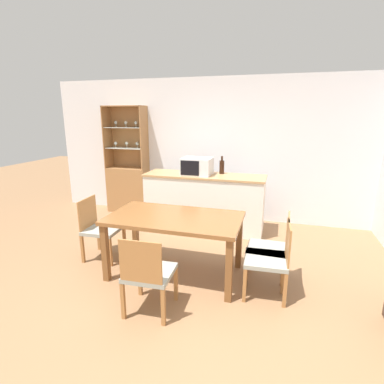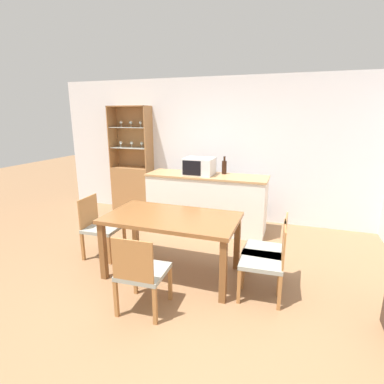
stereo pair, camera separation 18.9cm
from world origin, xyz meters
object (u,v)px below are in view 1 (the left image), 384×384
at_px(dining_chair_side_right_near, 270,259).
at_px(dining_table, 175,224).
at_px(dining_chair_head_near, 148,273).
at_px(dining_chair_side_left_far, 100,228).
at_px(microwave, 197,166).
at_px(dining_chair_side_right_far, 271,249).
at_px(display_cabinet, 128,182).
at_px(wine_bottle, 222,167).

bearing_deg(dining_chair_side_right_near, dining_table, 80.20).
bearing_deg(dining_table, dining_chair_head_near, -89.84).
relative_size(dining_chair_side_left_far, microwave, 1.73).
bearing_deg(microwave, dining_table, -84.22).
xyz_separation_m(dining_chair_head_near, microwave, (-0.16, 2.32, 0.66)).
height_order(dining_chair_side_left_far, dining_chair_side_right_far, same).
bearing_deg(display_cabinet, dining_table, -50.37).
distance_m(display_cabinet, dining_table, 2.71).
height_order(display_cabinet, dining_chair_side_left_far, display_cabinet).
bearing_deg(wine_bottle, dining_chair_head_near, -94.98).
relative_size(display_cabinet, dining_chair_side_left_far, 2.49).
height_order(dining_table, dining_chair_head_near, dining_chair_head_near).
bearing_deg(dining_table, wine_bottle, 82.75).
relative_size(dining_chair_side_right_far, dining_chair_head_near, 1.00).
height_order(display_cabinet, dining_table, display_cabinet).
bearing_deg(dining_chair_side_right_near, display_cabinet, 48.87).
height_order(dining_table, dining_chair_side_right_near, dining_chair_side_right_near).
xyz_separation_m(dining_table, microwave, (-0.16, 1.55, 0.43)).
bearing_deg(microwave, dining_chair_head_near, -86.09).
bearing_deg(dining_chair_side_right_far, wine_bottle, 30.78).
distance_m(dining_chair_side_left_far, dining_chair_head_near, 1.44).
relative_size(dining_table, microwave, 3.28).
height_order(dining_chair_side_right_near, wine_bottle, wine_bottle).
bearing_deg(dining_chair_side_right_near, dining_chair_side_left_far, 80.19).
xyz_separation_m(dining_chair_side_right_far, dining_chair_head_near, (-1.12, -0.91, 0.00)).
distance_m(dining_table, wine_bottle, 1.80).
height_order(dining_chair_side_left_far, dining_chair_side_right_near, same).
height_order(dining_chair_side_right_far, dining_chair_head_near, same).
distance_m(dining_table, microwave, 1.61).
distance_m(dining_chair_side_left_far, dining_chair_side_right_near, 2.25).
bearing_deg(dining_table, dining_chair_side_left_far, 173.41).
distance_m(display_cabinet, wine_bottle, 2.03).
distance_m(display_cabinet, dining_chair_head_near, 3.35).
bearing_deg(microwave, dining_chair_side_left_far, -124.16).
relative_size(dining_chair_side_left_far, dining_chair_head_near, 1.00).
height_order(display_cabinet, microwave, display_cabinet).
xyz_separation_m(dining_chair_side_right_near, microwave, (-1.28, 1.68, 0.66)).
distance_m(dining_chair_side_left_far, wine_bottle, 2.19).
distance_m(dining_table, dining_chair_side_right_near, 1.15).
bearing_deg(dining_table, dining_chair_side_right_near, -6.57).
xyz_separation_m(microwave, wine_bottle, (0.38, 0.19, -0.02)).
relative_size(dining_chair_head_near, wine_bottle, 2.80).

